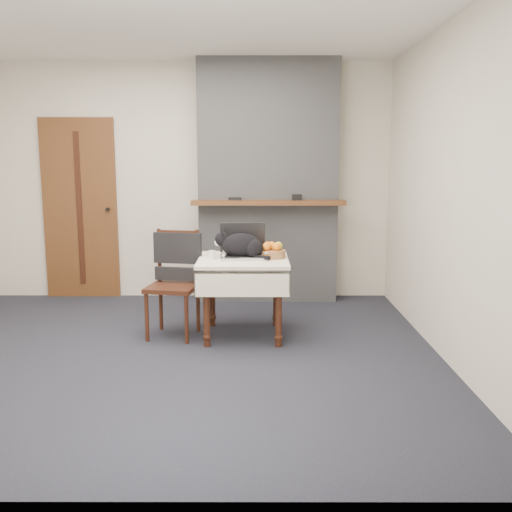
{
  "coord_description": "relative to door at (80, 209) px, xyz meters",
  "views": [
    {
      "loc": [
        0.78,
        -4.39,
        1.56
      ],
      "look_at": [
        0.77,
        0.45,
        0.73
      ],
      "focal_mm": 40.0,
      "sensor_mm": 36.0,
      "label": 1
    }
  ],
  "objects": [
    {
      "name": "ground",
      "position": [
        1.2,
        -1.97,
        -1.0
      ],
      "size": [
        4.5,
        4.5,
        0.0
      ],
      "primitive_type": "plane",
      "color": "black",
      "rests_on": "ground"
    },
    {
      "name": "room_shell",
      "position": [
        1.2,
        -1.51,
        0.76
      ],
      "size": [
        4.52,
        4.01,
        2.61
      ],
      "color": "beige",
      "rests_on": "ground"
    },
    {
      "name": "door",
      "position": [
        0.0,
        0.0,
        0.0
      ],
      "size": [
        0.82,
        0.1,
        2.0
      ],
      "color": "brown",
      "rests_on": "ground"
    },
    {
      "name": "chimney",
      "position": [
        2.1,
        -0.13,
        0.3
      ],
      "size": [
        1.62,
        0.48,
        2.6
      ],
      "color": "gray",
      "rests_on": "ground"
    },
    {
      "name": "side_table",
      "position": [
        1.86,
        -1.48,
        -0.41
      ],
      "size": [
        0.78,
        0.78,
        0.7
      ],
      "color": "#3B1C10",
      "rests_on": "ground"
    },
    {
      "name": "laptop",
      "position": [
        1.86,
        -1.42,
        -0.23
      ],
      "size": [
        0.43,
        0.37,
        0.3
      ],
      "rotation": [
        0.0,
        0.0,
        0.08
      ],
      "color": "#B7B7BC",
      "rests_on": "side_table"
    },
    {
      "name": "cat",
      "position": [
        1.85,
        -1.47,
        -0.19
      ],
      "size": [
        0.5,
        0.3,
        0.25
      ],
      "rotation": [
        0.0,
        0.0,
        -0.18
      ],
      "color": "black",
      "rests_on": "side_table"
    },
    {
      "name": "cream_jar",
      "position": [
        1.59,
        -1.5,
        -0.26
      ],
      "size": [
        0.06,
        0.06,
        0.07
      ],
      "primitive_type": "cylinder",
      "color": "white",
      "rests_on": "side_table"
    },
    {
      "name": "pill_bottle",
      "position": [
        2.06,
        -1.56,
        -0.27
      ],
      "size": [
        0.03,
        0.03,
        0.07
      ],
      "color": "#9E6113",
      "rests_on": "side_table"
    },
    {
      "name": "fruit_basket",
      "position": [
        2.11,
        -1.44,
        -0.25
      ],
      "size": [
        0.24,
        0.24,
        0.14
      ],
      "color": "#97653D",
      "rests_on": "side_table"
    },
    {
      "name": "desk_clutter",
      "position": [
        2.08,
        -1.43,
        -0.3
      ],
      "size": [
        0.1,
        0.1,
        0.01
      ],
      "primitive_type": "cube",
      "rotation": [
        0.0,
        0.0,
        0.78
      ],
      "color": "black",
      "rests_on": "side_table"
    },
    {
      "name": "chair",
      "position": [
        1.26,
        -1.4,
        -0.4
      ],
      "size": [
        0.49,
        0.48,
        0.94
      ],
      "rotation": [
        0.0,
        0.0,
        -0.18
      ],
      "color": "#3B1C10",
      "rests_on": "ground"
    }
  ]
}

